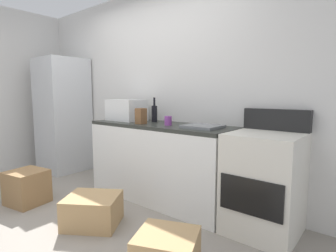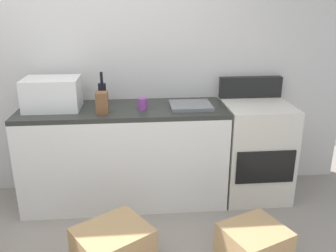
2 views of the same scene
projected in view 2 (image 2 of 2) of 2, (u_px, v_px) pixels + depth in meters
name	position (u px, v px, depth m)	size (l,w,h in m)	color
wall_back	(89.00, 57.00, 3.27)	(5.00, 0.10, 2.60)	silver
kitchen_counter	(125.00, 155.00, 3.25)	(1.80, 0.60, 0.90)	white
stove_oven	(254.00, 148.00, 3.35)	(0.60, 0.61, 1.10)	silver
microwave	(52.00, 94.00, 3.02)	(0.46, 0.34, 0.27)	white
sink_basin	(191.00, 105.00, 3.12)	(0.36, 0.32, 0.03)	slate
wine_bottle	(102.00, 93.00, 3.14)	(0.07, 0.07, 0.30)	black
coffee_mug	(142.00, 104.00, 3.04)	(0.08, 0.08, 0.10)	purple
knife_block	(102.00, 103.00, 2.92)	(0.10, 0.10, 0.18)	brown
cardboard_box_large	(254.00, 246.00, 2.50)	(0.41, 0.38, 0.29)	tan
cardboard_box_medium	(113.00, 246.00, 2.50)	(0.49, 0.41, 0.28)	tan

